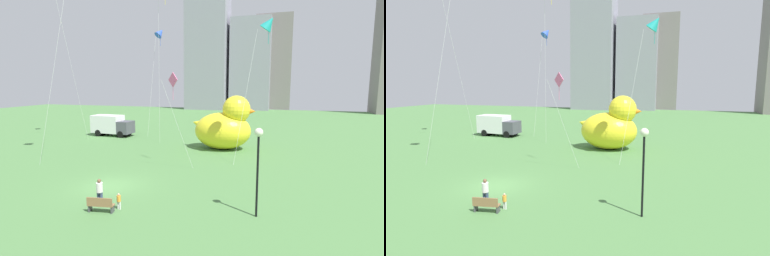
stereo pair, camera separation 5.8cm
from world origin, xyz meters
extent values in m
plane|color=#4C7C42|center=(0.00, 0.00, 0.00)|extent=(140.00, 140.00, 0.00)
cube|color=olive|center=(1.89, -3.98, 0.42)|extent=(1.54, 0.67, 0.06)
cube|color=olive|center=(1.92, -4.18, 0.68)|extent=(1.49, 0.29, 0.45)
cube|color=#47474C|center=(1.23, -4.08, 0.20)|extent=(0.14, 0.38, 0.39)
cube|color=#47474C|center=(2.55, -3.88, 0.20)|extent=(0.14, 0.38, 0.39)
cylinder|color=#38476B|center=(1.11, -3.09, 0.39)|extent=(0.18, 0.18, 0.77)
cylinder|color=#38476B|center=(1.30, -3.09, 0.39)|extent=(0.18, 0.18, 0.77)
cylinder|color=white|center=(1.21, -3.09, 1.06)|extent=(0.39, 0.39, 0.58)
sphere|color=brown|center=(1.21, -3.09, 1.46)|extent=(0.23, 0.23, 0.23)
cylinder|color=silver|center=(2.59, -3.35, 0.23)|extent=(0.11, 0.11, 0.46)
cylinder|color=silver|center=(2.71, -3.35, 0.23)|extent=(0.11, 0.11, 0.46)
cylinder|color=gold|center=(2.65, -3.35, 0.64)|extent=(0.23, 0.23, 0.35)
sphere|color=#D8AD8C|center=(2.65, -3.35, 0.88)|extent=(0.14, 0.14, 0.14)
ellipsoid|color=yellow|center=(5.10, 14.48, 2.03)|extent=(6.22, 4.60, 4.06)
sphere|color=yellow|center=(6.59, 14.48, 4.42)|extent=(3.03, 3.03, 3.03)
cone|color=orange|center=(7.95, 14.48, 4.27)|extent=(1.36, 1.36, 1.36)
cone|color=yellow|center=(2.40, 14.48, 2.70)|extent=(1.86, 1.62, 1.95)
cylinder|color=black|center=(10.29, -2.02, 2.23)|extent=(0.12, 0.12, 4.46)
sphere|color=#EAEACC|center=(10.29, -2.02, 4.64)|extent=(0.46, 0.46, 0.46)
cube|color=white|center=(-12.00, 18.43, 1.65)|extent=(4.25, 2.47, 2.40)
cube|color=#4C4C56|center=(-9.11, 18.31, 1.29)|extent=(1.71, 2.37, 1.68)
cylinder|color=black|center=(-9.31, 18.32, 0.45)|extent=(1.00, 2.44, 0.90)
cylinder|color=black|center=(-12.86, 18.47, 0.45)|extent=(1.00, 2.44, 0.90)
cube|color=gray|center=(-10.00, 67.56, 20.23)|extent=(11.48, 9.32, 40.46)
cube|color=gray|center=(2.00, 70.66, 12.55)|extent=(10.86, 10.80, 25.09)
cube|color=gray|center=(8.00, 73.81, 13.24)|extent=(9.90, 6.94, 26.47)
cylinder|color=silver|center=(-8.09, 4.93, 10.53)|extent=(2.33, 3.62, 21.07)
cylinder|color=silver|center=(8.09, 10.10, 6.13)|extent=(1.45, 3.81, 12.27)
cone|color=teal|center=(9.98, 9.39, 12.26)|extent=(1.62, 1.22, 1.54)
cylinder|color=teal|center=(9.98, 9.39, 11.36)|extent=(0.04, 0.04, 1.60)
cylinder|color=silver|center=(-13.62, 13.37, 10.06)|extent=(1.42, 3.65, 20.12)
cylinder|color=silver|center=(-6.22, 20.77, 6.98)|extent=(0.27, 2.88, 13.97)
cone|color=blue|center=(-4.79, 20.64, 13.96)|extent=(1.80, 1.90, 1.55)
cylinder|color=blue|center=(-4.79, 20.64, 13.06)|extent=(0.04, 0.04, 1.60)
cylinder|color=silver|center=(3.14, 5.29, 3.76)|extent=(2.21, 1.59, 7.52)
cube|color=pink|center=(2.36, 6.38, 7.51)|extent=(1.10, 0.75, 1.27)
cylinder|color=pink|center=(2.36, 6.38, 6.61)|extent=(0.04, 0.04, 1.60)
cylinder|color=silver|center=(-3.23, 16.44, 9.07)|extent=(0.60, 1.60, 18.15)
camera|label=1|loc=(11.50, -17.80, 7.13)|focal=28.05mm
camera|label=2|loc=(11.55, -17.79, 7.13)|focal=28.05mm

